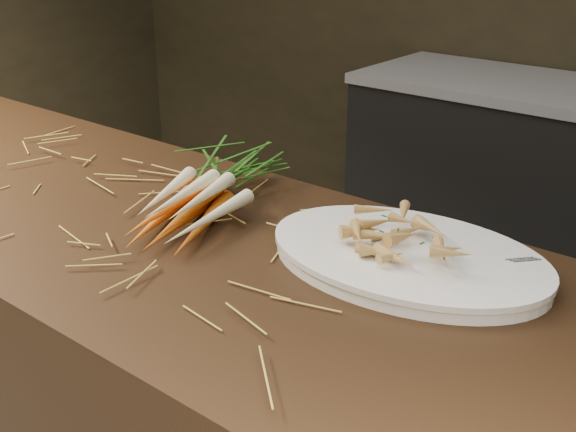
% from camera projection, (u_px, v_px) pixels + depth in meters
% --- Properties ---
extents(main_counter, '(2.40, 0.70, 0.90)m').
position_uv_depth(main_counter, '(157.00, 403.00, 1.59)').
color(main_counter, black).
rests_on(main_counter, ground).
extents(straw_bedding, '(1.40, 0.60, 0.02)m').
position_uv_depth(straw_bedding, '(140.00, 211.00, 1.41)').
color(straw_bedding, '#AA8C3F').
rests_on(straw_bedding, main_counter).
extents(root_veg_bunch, '(0.31, 0.51, 0.09)m').
position_uv_depth(root_veg_bunch, '(213.00, 184.00, 1.44)').
color(root_veg_bunch, '#C75917').
rests_on(root_veg_bunch, main_counter).
extents(serving_platter, '(0.51, 0.36, 0.03)m').
position_uv_depth(serving_platter, '(407.00, 259.00, 1.21)').
color(serving_platter, white).
rests_on(serving_platter, main_counter).
extents(roasted_veg_heap, '(0.25, 0.19, 0.05)m').
position_uv_depth(roasted_veg_heap, '(408.00, 238.00, 1.19)').
color(roasted_veg_heap, '#9D6931').
rests_on(roasted_veg_heap, serving_platter).
extents(serving_fork, '(0.13, 0.15, 0.00)m').
position_uv_depth(serving_fork, '(504.00, 284.00, 1.10)').
color(serving_fork, silver).
rests_on(serving_fork, serving_platter).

